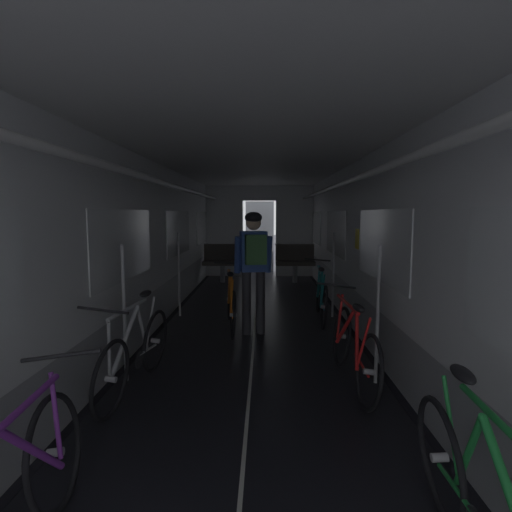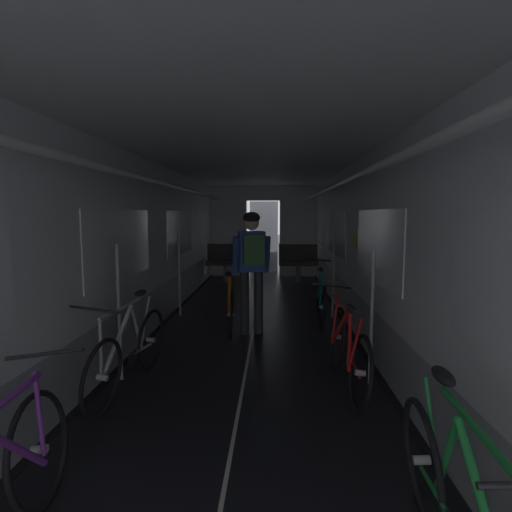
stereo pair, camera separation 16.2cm
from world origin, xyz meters
TOP-DOWN VIEW (x-y plane):
  - train_car_shell at (-0.00, 3.60)m, footprint 3.14×12.34m
  - bench_seat_far_left at (-0.90, 8.07)m, footprint 0.98×0.51m
  - bench_seat_far_right at (0.90, 8.07)m, footprint 0.98×0.51m
  - bicycle_silver at (-1.09, 1.87)m, footprint 0.44×1.69m
  - bicycle_red at (1.03, 2.06)m, footprint 0.44×1.69m
  - bicycle_teal at (1.05, 4.48)m, footprint 0.44×1.69m
  - person_cyclist_aisle at (-0.01, 3.72)m, footprint 0.56×0.44m
  - bicycle_orange_in_aisle at (-0.35, 3.98)m, footprint 0.46×1.68m

SIDE VIEW (x-z plane):
  - bicycle_red at x=1.03m, z-range -0.10..0.86m
  - bicycle_silver at x=-1.09m, z-range -0.09..0.86m
  - bicycle_teal at x=1.05m, z-range -0.09..0.86m
  - bicycle_orange_in_aisle at x=-0.35m, z-range -0.09..0.85m
  - bench_seat_far_left at x=-0.90m, z-range 0.09..1.04m
  - bench_seat_far_right at x=0.90m, z-range 0.09..1.04m
  - person_cyclist_aisle at x=-0.01m, z-range 0.21..1.94m
  - train_car_shell at x=0.00m, z-range 0.41..2.98m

